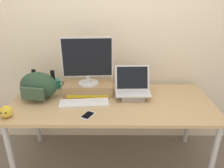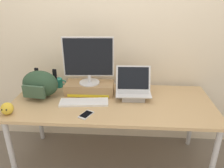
# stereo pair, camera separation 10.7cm
# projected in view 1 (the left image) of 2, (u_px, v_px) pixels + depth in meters

# --- Properties ---
(ground_plane) EXTENTS (20.00, 20.00, 0.00)m
(ground_plane) POSITION_uv_depth(u_px,v_px,m) (112.00, 161.00, 2.43)
(ground_plane) COLOR #70665B
(back_wall) EXTENTS (7.00, 0.10, 2.60)m
(back_wall) POSITION_uv_depth(u_px,v_px,m) (112.00, 33.00, 2.37)
(back_wall) COLOR beige
(back_wall) RESTS_ON ground
(desk) EXTENTS (1.93, 0.82, 0.74)m
(desk) POSITION_uv_depth(u_px,v_px,m) (112.00, 107.00, 2.16)
(desk) COLOR tan
(desk) RESTS_ON ground
(toner_box_yellow) EXTENTS (0.49, 0.23, 0.11)m
(toner_box_yellow) POSITION_uv_depth(u_px,v_px,m) (89.00, 89.00, 2.26)
(toner_box_yellow) COLOR #9E7A51
(toner_box_yellow) RESTS_ON desk
(desktop_monitor) EXTENTS (0.50, 0.21, 0.47)m
(desktop_monitor) POSITION_uv_depth(u_px,v_px,m) (87.00, 61.00, 2.14)
(desktop_monitor) COLOR silver
(desktop_monitor) RESTS_ON toner_box_yellow
(open_laptop) EXTENTS (0.35, 0.26, 0.30)m
(open_laptop) POSITION_uv_depth(u_px,v_px,m) (132.00, 91.00, 2.19)
(open_laptop) COLOR #ADADB2
(open_laptop) RESTS_ON desk
(external_keyboard) EXTENTS (0.47, 0.19, 0.02)m
(external_keyboard) POSITION_uv_depth(u_px,v_px,m) (84.00, 103.00, 2.07)
(external_keyboard) COLOR white
(external_keyboard) RESTS_ON desk
(messenger_backpack) EXTENTS (0.39, 0.32, 0.27)m
(messenger_backpack) POSITION_uv_depth(u_px,v_px,m) (38.00, 86.00, 2.14)
(messenger_backpack) COLOR #28422D
(messenger_backpack) RESTS_ON desk
(coffee_mug) EXTENTS (0.13, 0.08, 0.10)m
(coffee_mug) POSITION_uv_depth(u_px,v_px,m) (57.00, 84.00, 2.39)
(coffee_mug) COLOR #1E7F70
(coffee_mug) RESTS_ON desk
(cell_phone) EXTENTS (0.13, 0.16, 0.01)m
(cell_phone) POSITION_uv_depth(u_px,v_px,m) (88.00, 115.00, 1.88)
(cell_phone) COLOR silver
(cell_phone) RESTS_ON desk
(plush_toy) EXTENTS (0.11, 0.11, 0.11)m
(plush_toy) POSITION_uv_depth(u_px,v_px,m) (6.00, 112.00, 1.84)
(plush_toy) COLOR gold
(plush_toy) RESTS_ON desk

